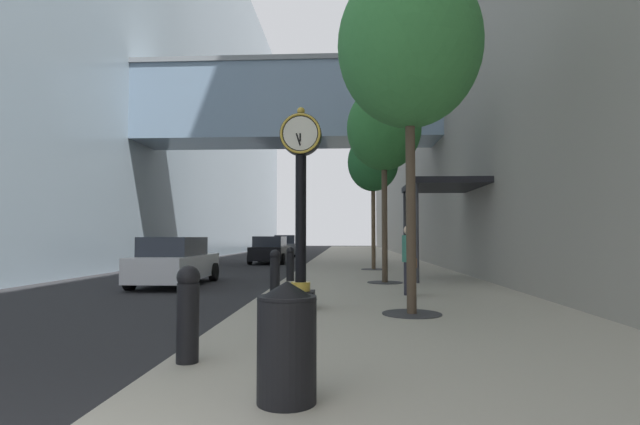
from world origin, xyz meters
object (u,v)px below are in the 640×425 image
(street_tree_mid_near, at_px, (384,129))
(bollard_third, at_px, (275,270))
(street_tree_near, at_px, (409,47))
(car_grey_near, at_px, (286,246))
(bollard_nearest, at_px, (188,311))
(car_black_mid, at_px, (271,250))
(street_clock, at_px, (301,197))
(trash_bin, at_px, (287,340))
(bollard_fourth, at_px, (290,263))
(car_white_far, at_px, (175,262))
(street_tree_mid_far, at_px, (373,163))
(pedestrian_walking, at_px, (409,258))

(street_tree_mid_near, bearing_deg, bollard_third, -136.33)
(street_tree_near, height_order, car_grey_near, street_tree_near)
(bollard_nearest, relative_size, car_grey_near, 0.26)
(street_tree_mid_near, relative_size, car_black_mid, 1.37)
(street_clock, relative_size, trash_bin, 3.89)
(bollard_fourth, distance_m, car_black_mid, 13.12)
(car_black_mid, bearing_deg, car_white_far, -94.52)
(car_white_far, bearing_deg, street_tree_mid_near, -1.69)
(bollard_third, height_order, bollard_fourth, same)
(car_grey_near, bearing_deg, bollard_third, -83.49)
(car_black_mid, bearing_deg, bollard_fourth, -78.26)
(bollard_third, height_order, trash_bin, bollard_third)
(street_clock, bearing_deg, bollard_nearest, -102.25)
(bollard_third, height_order, street_tree_mid_far, street_tree_mid_far)
(bollard_nearest, height_order, pedestrian_walking, pedestrian_walking)
(bollard_fourth, distance_m, car_grey_near, 22.50)
(bollard_fourth, distance_m, street_tree_mid_near, 5.26)
(trash_bin, distance_m, car_white_far, 12.23)
(bollard_fourth, height_order, trash_bin, bollard_fourth)
(street_tree_mid_near, relative_size, car_grey_near, 1.48)
(bollard_third, height_order, car_black_mid, car_black_mid)
(pedestrian_walking, distance_m, car_grey_near, 26.73)
(car_grey_near, height_order, car_black_mid, car_grey_near)
(pedestrian_walking, relative_size, car_white_far, 0.38)
(pedestrian_walking, bearing_deg, bollard_third, 175.43)
(car_black_mid, xyz_separation_m, car_white_far, (-1.04, -13.15, -0.02))
(trash_bin, bearing_deg, bollard_nearest, 135.81)
(bollard_third, distance_m, street_tree_mid_far, 10.36)
(bollard_nearest, distance_m, car_grey_near, 32.64)
(bollard_third, xyz_separation_m, car_grey_near, (-2.93, 25.71, 0.10))
(street_tree_near, bearing_deg, pedestrian_walking, 83.36)
(car_black_mid, bearing_deg, trash_bin, -80.73)
(street_tree_near, distance_m, street_tree_mid_far, 12.22)
(bollard_nearest, height_order, street_tree_mid_far, street_tree_mid_far)
(street_tree_near, bearing_deg, bollard_third, 133.38)
(street_tree_near, height_order, street_tree_mid_near, street_tree_near)
(car_grey_near, bearing_deg, bollard_fourth, -82.51)
(bollard_nearest, distance_m, street_tree_mid_near, 11.02)
(street_tree_mid_near, bearing_deg, street_tree_mid_far, 90.00)
(bollard_third, relative_size, car_black_mid, 0.24)
(street_clock, bearing_deg, street_tree_mid_far, 79.63)
(trash_bin, distance_m, car_grey_near, 34.03)
(street_tree_mid_near, bearing_deg, bollard_fourth, 170.59)
(street_tree_mid_near, height_order, car_white_far, street_tree_mid_near)
(street_tree_near, relative_size, pedestrian_walking, 3.86)
(bollard_nearest, relative_size, street_tree_mid_far, 0.18)
(bollard_fourth, bearing_deg, bollard_nearest, -90.00)
(bollard_third, xyz_separation_m, street_tree_mid_near, (3.03, 2.90, 4.27))
(street_tree_near, xyz_separation_m, trash_bin, (-1.74, -4.85, -4.52))
(pedestrian_walking, bearing_deg, bollard_nearest, -117.34)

